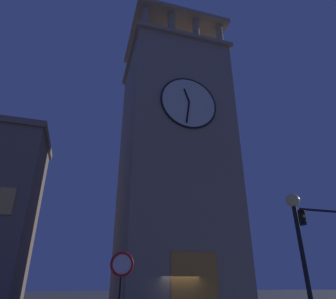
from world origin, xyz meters
name	(u,v)px	position (x,y,z in m)	size (l,w,h in m)	color
clocktower	(174,162)	(-0.97, -3.86, 12.17)	(9.54, 9.13, 30.09)	gray
street_lamp	(300,238)	(-0.13, 11.76, 3.36)	(0.44, 0.44, 4.77)	black
no_horn_sign	(121,273)	(5.03, 9.31, 2.38)	(0.78, 0.14, 3.03)	black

